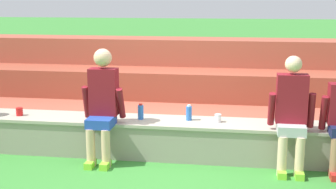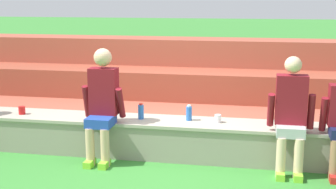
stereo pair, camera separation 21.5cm
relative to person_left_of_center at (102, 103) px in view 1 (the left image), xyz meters
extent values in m
plane|color=#388433|center=(0.73, 0.03, -0.76)|extent=(80.00, 80.00, 0.00)
cube|color=gray|center=(0.73, 0.31, -0.52)|extent=(7.87, 0.56, 0.48)
cube|color=#ABA28E|center=(0.73, 0.31, -0.30)|extent=(7.91, 0.60, 0.04)
cube|color=#A64F3B|center=(0.73, 1.09, -0.54)|extent=(10.57, 0.77, 0.45)
cube|color=#9A442F|center=(0.73, 1.86, -0.31)|extent=(10.57, 0.77, 0.90)
cube|color=#A54E39|center=(0.73, 2.64, -0.09)|extent=(10.57, 0.77, 1.35)
cylinder|color=#DBAD89|center=(-0.10, -0.22, -0.52)|extent=(0.11, 0.11, 0.48)
cylinder|color=#DBAD89|center=(0.10, -0.22, -0.52)|extent=(0.11, 0.11, 0.48)
cube|color=#8CD833|center=(-0.10, -0.26, -0.72)|extent=(0.10, 0.22, 0.08)
cube|color=#8CD833|center=(0.10, -0.26, -0.72)|extent=(0.10, 0.22, 0.08)
cube|color=#2347B2|center=(0.00, -0.07, -0.23)|extent=(0.32, 0.36, 0.12)
cube|color=maroon|center=(0.00, 0.08, 0.12)|extent=(0.35, 0.20, 0.60)
sphere|color=#DBAD89|center=(0.00, 0.08, 0.56)|extent=(0.23, 0.23, 0.23)
cylinder|color=maroon|center=(-0.23, 0.06, -0.01)|extent=(0.08, 0.18, 0.43)
cylinder|color=maroon|center=(0.23, 0.06, -0.01)|extent=(0.08, 0.23, 0.42)
cylinder|color=beige|center=(2.21, -0.18, -0.52)|extent=(0.11, 0.11, 0.48)
cylinder|color=beige|center=(2.41, -0.18, -0.52)|extent=(0.11, 0.11, 0.48)
cube|color=#8CD833|center=(2.21, -0.22, -0.72)|extent=(0.10, 0.22, 0.08)
cube|color=#8CD833|center=(2.41, -0.22, -0.72)|extent=(0.10, 0.22, 0.08)
cube|color=#B2B2B7|center=(2.31, -0.05, -0.23)|extent=(0.32, 0.32, 0.12)
cube|color=maroon|center=(2.31, 0.06, 0.12)|extent=(0.36, 0.20, 0.58)
sphere|color=beige|center=(2.31, 0.06, 0.53)|extent=(0.20, 0.20, 0.20)
cylinder|color=maroon|center=(2.08, 0.04, -0.01)|extent=(0.08, 0.20, 0.42)
cylinder|color=maroon|center=(2.54, 0.04, -0.01)|extent=(0.08, 0.14, 0.43)
cylinder|color=#996B4C|center=(2.81, -0.15, -0.52)|extent=(0.11, 0.11, 0.48)
cube|color=red|center=(2.81, -0.19, -0.72)|extent=(0.10, 0.22, 0.08)
cylinder|color=maroon|center=(2.68, 0.05, -0.04)|extent=(0.08, 0.18, 0.43)
cylinder|color=blue|center=(1.05, 0.37, -0.19)|extent=(0.08, 0.08, 0.18)
cylinder|color=white|center=(1.05, 0.37, -0.08)|extent=(0.05, 0.05, 0.02)
cylinder|color=blue|center=(0.42, 0.32, -0.19)|extent=(0.08, 0.08, 0.19)
cylinder|color=red|center=(0.42, 0.32, -0.08)|extent=(0.05, 0.05, 0.02)
cylinder|color=white|center=(1.43, 0.33, -0.23)|extent=(0.09, 0.09, 0.10)
cylinder|color=red|center=(-1.25, 0.26, -0.23)|extent=(0.09, 0.09, 0.11)
camera|label=1|loc=(1.69, -5.51, 1.30)|focal=49.98mm
camera|label=2|loc=(1.90, -5.47, 1.30)|focal=49.98mm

